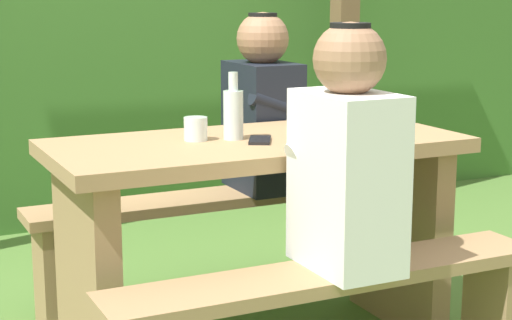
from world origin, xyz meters
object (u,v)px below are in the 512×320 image
at_px(bench_near, 330,311).
at_px(bench_far, 201,227).
at_px(person_black_coat, 263,109).
at_px(bottle_left, 233,113).
at_px(drinking_glass, 196,129).
at_px(cell_phone, 260,140).
at_px(picnic_table, 256,209).
at_px(person_white_shirt, 347,157).

xyz_separation_m(bench_near, bench_far, (0.00, 1.01, 0.00)).
relative_size(person_black_coat, bottle_left, 3.16).
relative_size(bench_far, drinking_glass, 17.60).
height_order(bench_far, drinking_glass, drinking_glass).
xyz_separation_m(bench_far, cell_phone, (-0.01, -0.56, 0.44)).
bearing_deg(drinking_glass, cell_phone, -31.41).
relative_size(bottle_left, cell_phone, 1.63).
bearing_deg(picnic_table, person_white_shirt, -84.34).
bearing_deg(cell_phone, drinking_glass, 177.13).
relative_size(bench_near, drinking_glass, 17.60).
bearing_deg(bottle_left, person_black_coat, 54.17).
relative_size(picnic_table, person_black_coat, 1.95).
height_order(bench_near, person_white_shirt, person_white_shirt).
xyz_separation_m(picnic_table, bench_near, (0.00, -0.51, -0.19)).
xyz_separation_m(person_white_shirt, person_black_coat, (0.22, 1.01, 0.00)).
relative_size(picnic_table, bench_near, 1.00).
xyz_separation_m(picnic_table, cell_phone, (-0.01, -0.06, 0.25)).
xyz_separation_m(person_white_shirt, bottle_left, (-0.12, 0.53, 0.07)).
height_order(bench_near, bottle_left, bottle_left).
distance_m(picnic_table, drinking_glass, 0.35).
bearing_deg(picnic_table, bench_far, 90.00).
distance_m(bench_near, cell_phone, 0.63).
bearing_deg(person_black_coat, person_white_shirt, -102.50).
height_order(bench_near, cell_phone, cell_phone).
bearing_deg(bench_near, cell_phone, 91.57).
distance_m(drinking_glass, bottle_left, 0.14).
bearing_deg(person_black_coat, cell_phone, -117.05).
bearing_deg(bench_far, person_black_coat, -0.69).
xyz_separation_m(bench_near, drinking_glass, (-0.20, 0.56, 0.48)).
relative_size(bench_near, person_black_coat, 1.95).
distance_m(bench_near, bottle_left, 0.75).
bearing_deg(person_white_shirt, drinking_glass, 113.75).
distance_m(person_white_shirt, cell_phone, 0.45).
distance_m(bench_far, cell_phone, 0.72).
distance_m(bottle_left, cell_phone, 0.13).
height_order(picnic_table, person_white_shirt, person_white_shirt).
bearing_deg(drinking_glass, picnic_table, -16.15).
bearing_deg(bench_near, drinking_glass, 109.23).
height_order(picnic_table, bench_near, picnic_table).
xyz_separation_m(person_black_coat, cell_phone, (-0.29, -0.56, -0.02)).
xyz_separation_m(bench_far, drinking_glass, (-0.20, -0.45, 0.48)).
bearing_deg(cell_phone, person_white_shirt, -53.53).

